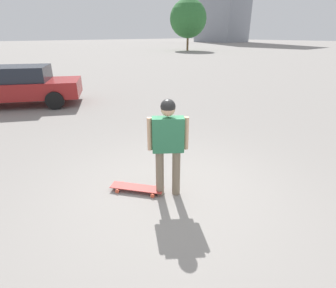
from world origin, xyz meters
The scene contains 5 objects.
ground_plane centered at (0.00, 0.00, 0.00)m, with size 220.00×220.00×0.00m, color gray.
person centered at (0.00, 0.00, 0.97)m, with size 0.50×0.46×1.60m.
skateboard centered at (-0.34, 0.40, 0.07)m, with size 0.69×0.86×0.08m.
car_parked_near centered at (-0.03, 7.95, 0.72)m, with size 4.48×3.59×1.40m.
tree_distant centered at (29.29, 27.71, 4.56)m, with size 5.56×5.56×7.34m.
Camera 1 is at (-2.48, -2.74, 2.46)m, focal length 28.00 mm.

